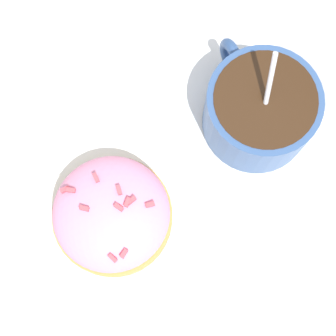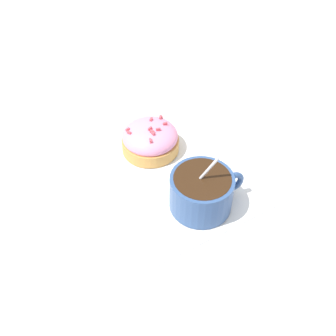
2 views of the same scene
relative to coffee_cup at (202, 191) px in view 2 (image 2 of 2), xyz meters
name	(u,v)px [view 2 (image 2 of 2)]	position (x,y,z in m)	size (l,w,h in m)	color
ground_plane	(173,176)	(0.07, 0.01, -0.03)	(3.00, 3.00, 0.00)	#B2B2B7
paper_napkin	(173,175)	(0.07, 0.01, -0.03)	(0.28, 0.27, 0.00)	white
coffee_cup	(202,191)	(0.00, 0.00, 0.00)	(0.09, 0.11, 0.10)	#335184
frosted_pastry	(150,139)	(0.14, 0.02, -0.01)	(0.10, 0.10, 0.05)	#D19347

